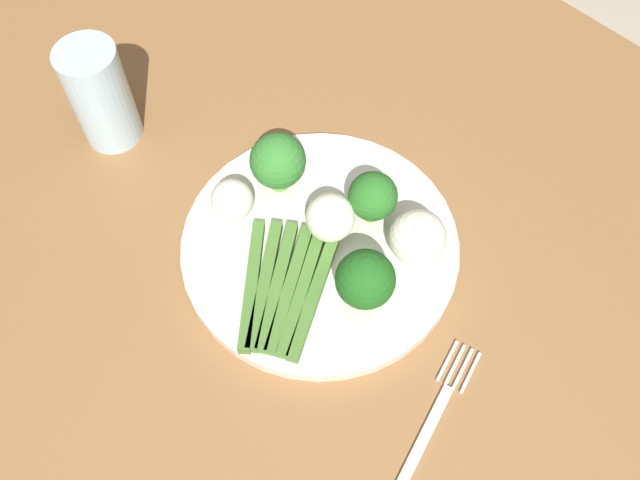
{
  "coord_description": "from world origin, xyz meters",
  "views": [
    {
      "loc": [
        0.18,
        -0.22,
        1.38
      ],
      "look_at": [
        -0.08,
        0.02,
        0.77
      ],
      "focal_mm": 38.42,
      "sensor_mm": 36.0,
      "label": 1
    }
  ],
  "objects_px": {
    "plate": "(320,246)",
    "cauliflower_front_left": "(232,200)",
    "broccoli_right": "(278,161)",
    "broccoli_outer_edge": "(373,197)",
    "water_glass": "(100,95)",
    "cauliflower_mid": "(415,236)",
    "fork": "(433,419)",
    "broccoli_front": "(364,279)",
    "cauliflower_edge": "(330,217)",
    "dining_table": "(353,343)",
    "asparagus_bundle": "(283,288)"
  },
  "relations": [
    {
      "from": "broccoli_right",
      "to": "broccoli_outer_edge",
      "type": "distance_m",
      "value": 0.1
    },
    {
      "from": "water_glass",
      "to": "cauliflower_mid",
      "type": "bearing_deg",
      "value": 19.18
    },
    {
      "from": "cauliflower_mid",
      "to": "water_glass",
      "type": "distance_m",
      "value": 0.37
    },
    {
      "from": "cauliflower_front_left",
      "to": "broccoli_right",
      "type": "bearing_deg",
      "value": 82.23
    },
    {
      "from": "dining_table",
      "to": "plate",
      "type": "xyz_separation_m",
      "value": [
        -0.08,
        0.02,
        0.1
      ]
    },
    {
      "from": "plate",
      "to": "cauliflower_edge",
      "type": "bearing_deg",
      "value": 100.13
    },
    {
      "from": "cauliflower_mid",
      "to": "fork",
      "type": "height_order",
      "value": "cauliflower_mid"
    },
    {
      "from": "fork",
      "to": "cauliflower_front_left",
      "type": "bearing_deg",
      "value": 71.73
    },
    {
      "from": "plate",
      "to": "broccoli_front",
      "type": "height_order",
      "value": "broccoli_front"
    },
    {
      "from": "plate",
      "to": "broccoli_outer_edge",
      "type": "xyz_separation_m",
      "value": [
        0.01,
        0.06,
        0.04
      ]
    },
    {
      "from": "dining_table",
      "to": "broccoli_right",
      "type": "relative_size",
      "value": 19.96
    },
    {
      "from": "broccoli_outer_edge",
      "to": "water_glass",
      "type": "distance_m",
      "value": 0.32
    },
    {
      "from": "cauliflower_mid",
      "to": "cauliflower_front_left",
      "type": "relative_size",
      "value": 1.29
    },
    {
      "from": "broccoli_right",
      "to": "broccoli_front",
      "type": "bearing_deg",
      "value": -12.28
    },
    {
      "from": "broccoli_right",
      "to": "cauliflower_edge",
      "type": "xyz_separation_m",
      "value": [
        0.08,
        -0.0,
        -0.02
      ]
    },
    {
      "from": "cauliflower_edge",
      "to": "plate",
      "type": "bearing_deg",
      "value": -79.87
    },
    {
      "from": "fork",
      "to": "broccoli_front",
      "type": "bearing_deg",
      "value": 58.13
    },
    {
      "from": "broccoli_right",
      "to": "broccoli_outer_edge",
      "type": "relative_size",
      "value": 1.16
    },
    {
      "from": "plate",
      "to": "fork",
      "type": "xyz_separation_m",
      "value": [
        0.2,
        -0.05,
        -0.01
      ]
    },
    {
      "from": "broccoli_outer_edge",
      "to": "broccoli_front",
      "type": "bearing_deg",
      "value": -51.43
    },
    {
      "from": "water_glass",
      "to": "plate",
      "type": "bearing_deg",
      "value": 12.33
    },
    {
      "from": "broccoli_right",
      "to": "broccoli_outer_edge",
      "type": "xyz_separation_m",
      "value": [
        0.1,
        0.04,
        -0.01
      ]
    },
    {
      "from": "cauliflower_mid",
      "to": "fork",
      "type": "xyz_separation_m",
      "value": [
        0.13,
        -0.11,
        -0.04
      ]
    },
    {
      "from": "broccoli_right",
      "to": "fork",
      "type": "relative_size",
      "value": 0.44
    },
    {
      "from": "cauliflower_edge",
      "to": "water_glass",
      "type": "height_order",
      "value": "water_glass"
    },
    {
      "from": "cauliflower_edge",
      "to": "cauliflower_front_left",
      "type": "bearing_deg",
      "value": -147.24
    },
    {
      "from": "cauliflower_front_left",
      "to": "water_glass",
      "type": "relative_size",
      "value": 0.36
    },
    {
      "from": "dining_table",
      "to": "cauliflower_mid",
      "type": "bearing_deg",
      "value": 92.22
    },
    {
      "from": "broccoli_outer_edge",
      "to": "cauliflower_mid",
      "type": "bearing_deg",
      "value": 0.11
    },
    {
      "from": "plate",
      "to": "cauliflower_front_left",
      "type": "distance_m",
      "value": 0.1
    },
    {
      "from": "cauliflower_front_left",
      "to": "asparagus_bundle",
      "type": "bearing_deg",
      "value": -13.83
    },
    {
      "from": "broccoli_outer_edge",
      "to": "cauliflower_edge",
      "type": "bearing_deg",
      "value": -111.39
    },
    {
      "from": "broccoli_front",
      "to": "cauliflower_mid",
      "type": "distance_m",
      "value": 0.08
    },
    {
      "from": "cauliflower_front_left",
      "to": "fork",
      "type": "xyz_separation_m",
      "value": [
        0.29,
        -0.01,
        -0.04
      ]
    },
    {
      "from": "cauliflower_mid",
      "to": "cauliflower_front_left",
      "type": "distance_m",
      "value": 0.19
    },
    {
      "from": "plate",
      "to": "cauliflower_front_left",
      "type": "xyz_separation_m",
      "value": [
        -0.09,
        -0.04,
        0.03
      ]
    },
    {
      "from": "plate",
      "to": "water_glass",
      "type": "relative_size",
      "value": 2.29
    },
    {
      "from": "broccoli_right",
      "to": "cauliflower_mid",
      "type": "bearing_deg",
      "value": 15.04
    },
    {
      "from": "water_glass",
      "to": "broccoli_right",
      "type": "bearing_deg",
      "value": 22.28
    },
    {
      "from": "broccoli_front",
      "to": "cauliflower_front_left",
      "type": "distance_m",
      "value": 0.17
    },
    {
      "from": "broccoli_front",
      "to": "fork",
      "type": "height_order",
      "value": "broccoli_front"
    },
    {
      "from": "cauliflower_edge",
      "to": "cauliflower_front_left",
      "type": "height_order",
      "value": "cauliflower_edge"
    },
    {
      "from": "plate",
      "to": "broccoli_front",
      "type": "xyz_separation_m",
      "value": [
        0.07,
        -0.01,
        0.05
      ]
    },
    {
      "from": "asparagus_bundle",
      "to": "cauliflower_front_left",
      "type": "height_order",
      "value": "cauliflower_front_left"
    },
    {
      "from": "cauliflower_mid",
      "to": "fork",
      "type": "distance_m",
      "value": 0.18
    },
    {
      "from": "asparagus_bundle",
      "to": "plate",
      "type": "bearing_deg",
      "value": -21.02
    },
    {
      "from": "broccoli_right",
      "to": "broccoli_outer_edge",
      "type": "height_order",
      "value": "broccoli_right"
    },
    {
      "from": "broccoli_outer_edge",
      "to": "cauliflower_edge",
      "type": "xyz_separation_m",
      "value": [
        -0.02,
        -0.04,
        -0.01
      ]
    },
    {
      "from": "broccoli_outer_edge",
      "to": "asparagus_bundle",
      "type": "bearing_deg",
      "value": -89.87
    },
    {
      "from": "plate",
      "to": "broccoli_right",
      "type": "height_order",
      "value": "broccoli_right"
    }
  ]
}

